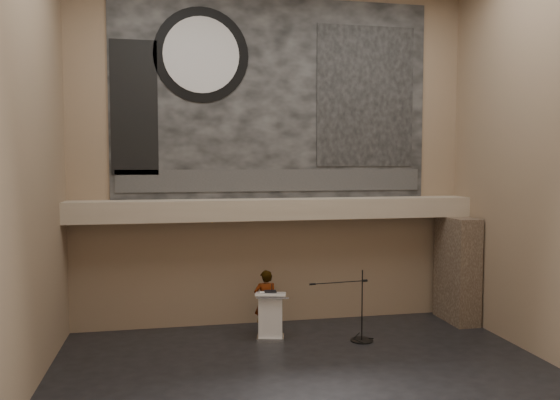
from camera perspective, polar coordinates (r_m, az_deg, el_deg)
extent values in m
plane|color=black|center=(10.73, 3.52, -18.50)|extent=(10.00, 10.00, 0.00)
cube|color=#8F755B|center=(13.83, -0.65, 4.57)|extent=(10.00, 0.02, 8.50)
cube|color=#8F755B|center=(6.15, 13.27, 5.30)|extent=(10.00, 0.02, 8.50)
cube|color=#8F755B|center=(9.90, -25.68, 4.45)|extent=(0.02, 8.00, 8.50)
cube|color=#8F755B|center=(12.21, 27.01, 4.23)|extent=(0.02, 8.00, 8.50)
cube|color=tan|center=(13.48, -0.33, -0.95)|extent=(10.00, 0.80, 0.50)
cylinder|color=#B2893D|center=(13.25, -7.10, -2.28)|extent=(0.04, 0.04, 0.06)
cylinder|color=#B2893D|center=(13.95, 7.40, -1.97)|extent=(0.04, 0.04, 0.06)
cube|color=black|center=(13.89, -0.63, 10.56)|extent=(8.00, 0.05, 5.00)
cube|color=#303030|center=(13.77, -0.59, 2.07)|extent=(7.76, 0.02, 0.55)
cylinder|color=black|center=(13.79, -8.22, 14.77)|extent=(2.30, 0.02, 2.30)
cylinder|color=silver|center=(13.77, -8.22, 14.79)|extent=(1.84, 0.02, 1.84)
cube|color=black|center=(14.50, 8.93, 10.63)|extent=(2.60, 0.02, 3.60)
cube|color=black|center=(13.61, -15.00, 9.29)|extent=(1.10, 0.02, 3.20)
cube|color=#45362A|center=(14.89, 18.01, -6.90)|extent=(0.60, 1.40, 2.70)
cube|color=silver|center=(13.05, -0.99, -14.18)|extent=(0.71, 0.60, 0.08)
cube|color=white|center=(12.90, -1.00, -11.98)|extent=(0.62, 0.49, 0.96)
cube|color=white|center=(12.75, -0.98, -9.80)|extent=(0.79, 0.63, 0.13)
cube|color=black|center=(12.77, -1.01, -9.55)|extent=(0.29, 0.24, 0.04)
cube|color=white|center=(12.72, -1.63, -9.68)|extent=(0.27, 0.34, 0.00)
imported|color=white|center=(13.26, -1.50, -10.59)|extent=(0.58, 0.39, 1.54)
cylinder|color=black|center=(13.09, 8.54, -14.29)|extent=(0.52, 0.52, 0.02)
cylinder|color=black|center=(12.86, 8.57, -10.85)|extent=(0.03, 0.03, 1.65)
cylinder|color=black|center=(12.49, 6.06, -8.56)|extent=(1.34, 0.15, 0.02)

